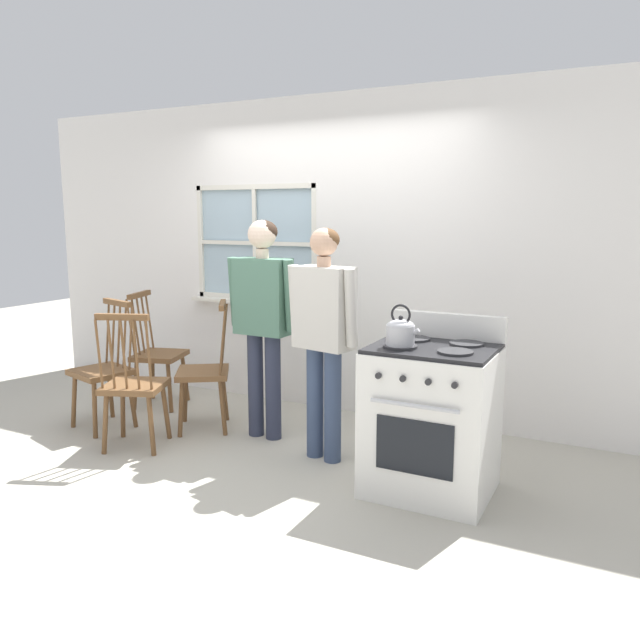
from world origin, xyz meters
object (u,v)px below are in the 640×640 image
object	(u,v)px
person_teen_center	(324,323)
stove	(432,418)
kettle	(401,331)
chair_by_window	(206,372)
potted_plant	(262,294)
person_elderly_left	(263,307)
chair_near_wall	(157,355)
chair_center_cluster	(104,371)
chair_near_stove	(134,387)

from	to	relation	value
person_teen_center	stove	distance (m)	0.98
stove	kettle	bearing A→B (deg)	-141.64
chair_by_window	kettle	distance (m)	1.92
potted_plant	person_teen_center	bearing A→B (deg)	-41.65
person_elderly_left	kettle	size ratio (longest dim) A/B	6.75
kettle	person_teen_center	bearing A→B (deg)	155.86
kettle	potted_plant	size ratio (longest dim) A/B	0.92
chair_near_wall	potted_plant	xyz separation A→B (m)	(0.76, 0.57, 0.53)
chair_by_window	potted_plant	size ratio (longest dim) A/B	3.84
chair_by_window	kettle	xyz separation A→B (m)	(1.78, -0.43, 0.56)
person_teen_center	chair_near_wall	bearing A→B (deg)	178.76
chair_by_window	chair_near_wall	world-z (taller)	same
chair_by_window	person_elderly_left	xyz separation A→B (m)	(0.52, 0.05, 0.56)
chair_by_window	chair_center_cluster	bearing A→B (deg)	-98.91
chair_near_wall	person_teen_center	world-z (taller)	person_teen_center
chair_center_cluster	person_elderly_left	size ratio (longest dim) A/B	0.62
chair_near_stove	person_teen_center	distance (m)	1.50
chair_center_cluster	chair_near_stove	world-z (taller)	same
chair_by_window	kettle	world-z (taller)	kettle
chair_near_wall	stove	xyz separation A→B (m)	(2.72, -0.60, 0.01)
stove	chair_near_wall	bearing A→B (deg)	167.53
person_elderly_left	kettle	world-z (taller)	person_elderly_left
chair_by_window	chair_center_cluster	size ratio (longest dim) A/B	1.00
person_elderly_left	kettle	distance (m)	1.35
chair_by_window	person_elderly_left	bearing A→B (deg)	62.19
person_elderly_left	person_teen_center	world-z (taller)	person_elderly_left
person_teen_center	potted_plant	size ratio (longest dim) A/B	6.04
chair_near_wall	chair_center_cluster	distance (m)	0.64
person_teen_center	chair_near_stove	bearing A→B (deg)	-149.91
person_teen_center	stove	bearing A→B (deg)	0.51
chair_by_window	chair_near_stove	size ratio (longest dim) A/B	1.00
person_teen_center	potted_plant	xyz separation A→B (m)	(-1.13, 1.00, 0.02)
chair_by_window	chair_center_cluster	distance (m)	0.82
chair_center_cluster	stove	xyz separation A→B (m)	(2.70, 0.04, 0.01)
kettle	stove	bearing A→B (deg)	38.36
chair_near_wall	potted_plant	world-z (taller)	potted_plant
chair_by_window	chair_near_wall	bearing A→B (deg)	-144.90
chair_center_cluster	person_teen_center	distance (m)	1.95
chair_by_window	chair_near_wall	distance (m)	0.82
chair_near_stove	kettle	distance (m)	2.08
person_teen_center	potted_plant	world-z (taller)	person_teen_center
chair_by_window	chair_near_stove	bearing A→B (deg)	-53.50
chair_near_wall	person_elderly_left	bearing A→B (deg)	-117.44
potted_plant	chair_near_wall	bearing A→B (deg)	-143.27
chair_center_cluster	stove	distance (m)	2.70
chair_near_wall	stove	world-z (taller)	stove
chair_near_stove	kettle	size ratio (longest dim) A/B	4.16
chair_near_wall	person_teen_center	bearing A→B (deg)	-119.36
chair_center_cluster	chair_near_stove	size ratio (longest dim) A/B	1.00
chair_near_wall	kettle	size ratio (longest dim) A/B	4.16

